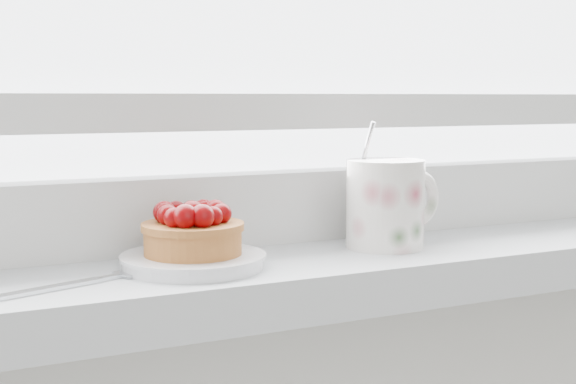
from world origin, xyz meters
TOP-DOWN VIEW (x-y plane):
  - saucer at (-0.06, 1.88)m, footprint 0.12×0.12m
  - raspberry_tart at (-0.06, 1.88)m, footprint 0.09×0.09m
  - floral_mug at (0.14, 1.89)m, footprint 0.11×0.08m
  - fork at (-0.16, 1.86)m, footprint 0.18×0.08m

SIDE VIEW (x-z plane):
  - fork at x=-0.16m, z-range 0.94..0.94m
  - saucer at x=-0.06m, z-range 0.94..0.95m
  - raspberry_tart at x=-0.06m, z-range 0.95..1.00m
  - floral_mug at x=0.14m, z-range 0.92..1.05m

